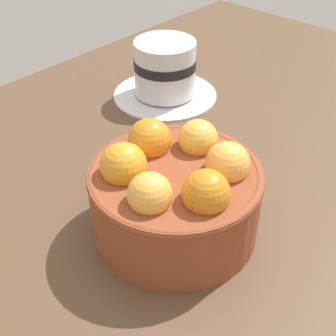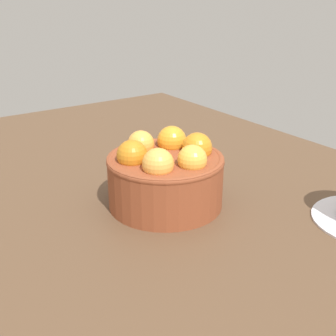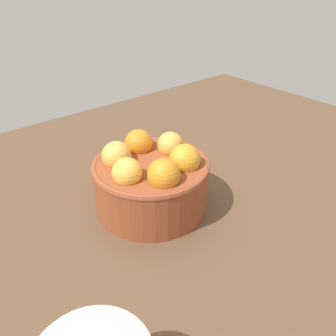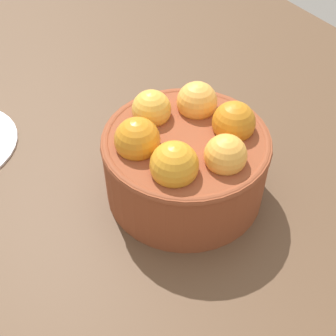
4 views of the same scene
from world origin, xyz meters
TOP-DOWN VIEW (x-y plane):
  - ground_plane at (0.00, 0.00)cm, footprint 120.95×80.32cm
  - terracotta_bowl at (-0.01, 0.02)cm, footprint 16.40×16.40cm

SIDE VIEW (x-z plane):
  - ground_plane at x=0.00cm, z-range -4.28..0.00cm
  - terracotta_bowl at x=-0.01cm, z-range -0.42..9.85cm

